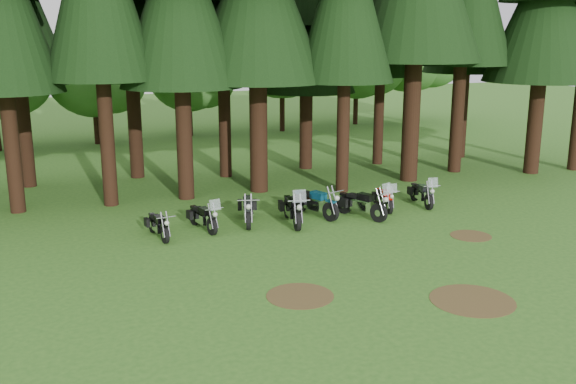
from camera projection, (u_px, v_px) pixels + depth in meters
name	position (u px, v px, depth m)	size (l,w,h in m)	color
ground	(363.00, 258.00, 19.81)	(120.00, 120.00, 0.00)	#2E601D
pine_back_4	(307.00, 2.00, 31.24)	(4.94, 4.94, 13.78)	black
decid_3	(98.00, 72.00, 39.49)	(6.12, 5.95, 7.65)	black
decid_4	(193.00, 71.00, 42.95)	(5.93, 5.76, 7.41)	black
decid_5	(288.00, 42.00, 44.48)	(8.45, 8.21, 10.56)	black
decid_6	(362.00, 56.00, 48.35)	(7.06, 6.86, 8.82)	black
decid_7	(416.00, 42.00, 49.68)	(8.44, 8.20, 10.55)	black
dirt_patch_0	(300.00, 296.00, 16.90)	(1.80, 1.80, 0.01)	#4C3D1E
dirt_patch_1	(471.00, 236.00, 21.95)	(1.40, 1.40, 0.01)	#4C3D1E
dirt_patch_2	(472.00, 300.00, 16.60)	(2.20, 2.20, 0.01)	#4C3D1E
motorcycle_0	(158.00, 226.00, 21.68)	(0.36, 1.98, 0.80)	black
motorcycle_1	(203.00, 218.00, 22.53)	(0.62, 2.11, 1.32)	black
motorcycle_2	(248.00, 210.00, 23.37)	(0.86, 2.31, 0.97)	black
motorcycle_3	(292.00, 210.00, 23.22)	(0.77, 2.47, 1.55)	black
motorcycle_4	(314.00, 204.00, 24.19)	(0.92, 2.37, 1.00)	black
motorcycle_5	(362.00, 205.00, 24.02)	(1.17, 2.34, 1.52)	black
motorcycle_6	(384.00, 199.00, 25.22)	(0.69, 1.98, 1.25)	black
motorcycle_7	(422.00, 194.00, 25.84)	(0.68, 2.15, 1.35)	black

